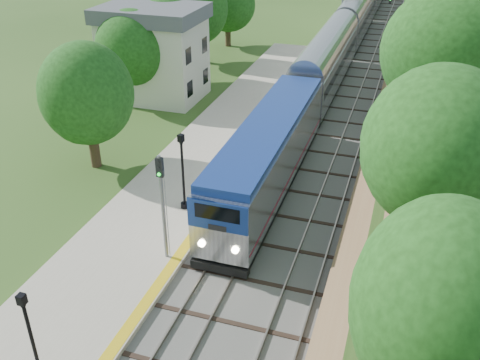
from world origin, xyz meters
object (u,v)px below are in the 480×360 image
(station_building, at_px, (154,52))
(signal_farside, at_px, (383,121))
(lamppost_mid, at_px, (34,346))
(train, at_px, (355,19))
(lamppost_far, at_px, (183,176))
(signal_platform, at_px, (162,197))
(signal_gantry, at_px, (377,2))

(station_building, xyz_separation_m, signal_farside, (20.20, -8.38, -0.51))
(lamppost_mid, bearing_deg, train, 86.02)
(lamppost_far, relative_size, signal_platform, 0.82)
(signal_gantry, bearing_deg, train, 141.67)
(signal_gantry, bearing_deg, lamppost_far, -98.55)
(signal_gantry, bearing_deg, lamppost_mid, -96.65)
(train, bearing_deg, signal_platform, -93.40)
(signal_gantry, distance_m, train, 4.05)
(lamppost_far, relative_size, signal_farside, 0.82)
(lamppost_mid, xyz_separation_m, signal_farside, (10.19, 22.07, 1.27))
(lamppost_far, bearing_deg, signal_gantry, 81.45)
(train, relative_size, signal_platform, 17.67)
(signal_gantry, bearing_deg, station_building, -123.38)
(signal_gantry, height_order, lamppost_mid, signal_gantry)
(lamppost_far, bearing_deg, signal_farside, 41.32)
(train, relative_size, lamppost_mid, 23.18)
(station_building, bearing_deg, signal_platform, -63.04)
(lamppost_far, bearing_deg, station_building, 120.40)
(train, bearing_deg, signal_gantry, -38.33)
(lamppost_mid, bearing_deg, signal_gantry, 83.35)
(signal_farside, bearing_deg, lamppost_mid, -114.79)
(signal_gantry, distance_m, lamppost_mid, 55.87)
(signal_gantry, bearing_deg, signal_farside, -83.62)
(station_building, xyz_separation_m, signal_platform, (11.10, -21.81, -0.23))
(station_building, bearing_deg, lamppost_mid, -71.81)
(lamppost_mid, relative_size, signal_farside, 0.76)
(signal_gantry, relative_size, signal_platform, 1.48)
(station_building, relative_size, train, 0.09)
(signal_platform, bearing_deg, signal_farside, 55.89)
(station_building, height_order, train, station_building)
(signal_platform, relative_size, signal_farside, 1.00)
(lamppost_mid, relative_size, signal_platform, 0.76)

